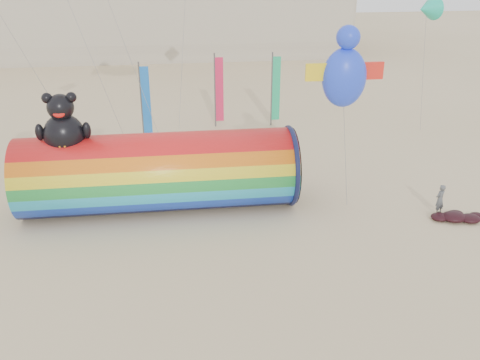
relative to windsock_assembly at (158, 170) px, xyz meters
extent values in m
plane|color=#CCB58C|center=(3.15, -4.01, -2.01)|extent=(160.00, 160.00, 0.00)
cylinder|color=red|center=(0.01, 0.00, -0.10)|extent=(13.12, 3.83, 3.83)
torus|color=#0F1438|center=(6.44, 0.00, -0.10)|extent=(0.26, 4.01, 4.01)
cylinder|color=black|center=(6.60, 0.00, -0.10)|extent=(0.07, 3.79, 3.79)
ellipsoid|color=black|center=(-4.14, 0.00, 1.98)|extent=(1.87, 1.67, 1.97)
ellipsoid|color=gold|center=(-4.14, -0.60, 1.87)|extent=(0.96, 0.42, 0.84)
sphere|color=black|center=(-4.14, 0.00, 3.29)|extent=(1.20, 1.20, 1.20)
sphere|color=black|center=(-4.67, 0.00, 3.73)|extent=(0.48, 0.48, 0.48)
sphere|color=black|center=(-3.62, 0.00, 3.73)|extent=(0.48, 0.48, 0.48)
ellipsoid|color=red|center=(-4.14, -0.49, 3.12)|extent=(0.53, 0.19, 0.34)
ellipsoid|color=black|center=(-5.18, -0.11, 2.19)|extent=(0.39, 0.39, 0.79)
ellipsoid|color=black|center=(-3.10, -0.11, 2.19)|extent=(0.39, 0.39, 0.79)
imported|color=#4C5053|center=(13.35, -2.38, -1.25)|extent=(0.66, 0.59, 1.53)
ellipsoid|color=black|center=(13.77, -3.15, -1.81)|extent=(1.17, 0.99, 0.41)
ellipsoid|color=black|center=(14.47, -3.35, -1.84)|extent=(0.99, 0.84, 0.34)
ellipsoid|color=black|center=(13.17, -3.00, -1.86)|extent=(0.91, 0.77, 0.32)
ellipsoid|color=black|center=(14.07, -2.75, -1.88)|extent=(0.78, 0.66, 0.27)
ellipsoid|color=black|center=(14.97, -3.05, -1.89)|extent=(0.73, 0.62, 0.25)
cylinder|color=#59595E|center=(-1.15, 10.08, 0.59)|extent=(0.10, 0.10, 5.20)
cube|color=blue|center=(-0.84, 10.08, 0.64)|extent=(0.56, 0.06, 4.50)
cylinder|color=#59595E|center=(3.81, 12.38, 0.59)|extent=(0.10, 0.10, 5.20)
cube|color=#E11F4E|center=(4.12, 12.38, 0.64)|extent=(0.56, 0.06, 4.50)
cylinder|color=#59595E|center=(7.78, 12.17, 0.59)|extent=(0.10, 0.10, 5.20)
cube|color=#1AAD71|center=(8.09, 12.17, 0.64)|extent=(0.56, 0.06, 4.50)
ellipsoid|color=blue|center=(7.37, -4.56, 5.35)|extent=(1.70, 1.32, 2.27)
cone|color=#17BC97|center=(15.67, 6.46, 6.52)|extent=(1.37, 1.37, 1.23)
camera|label=1|loc=(0.88, -23.98, 10.07)|focal=40.00mm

